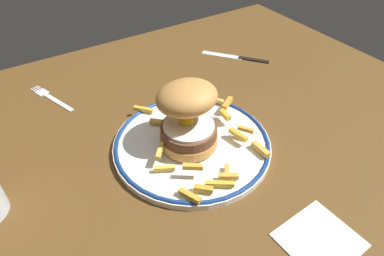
{
  "coord_description": "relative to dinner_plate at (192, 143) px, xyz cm",
  "views": [
    {
      "loc": [
        -21.17,
        -36.34,
        43.45
      ],
      "look_at": [
        3.52,
        2.27,
        4.6
      ],
      "focal_mm": 31.48,
      "sensor_mm": 36.0,
      "label": 1
    }
  ],
  "objects": [
    {
      "name": "knife",
      "position": [
        29.1,
        21.73,
        -0.58
      ],
      "size": [
        12.46,
        14.96,
        0.7
      ],
      "color": "black",
      "rests_on": "ground_plane"
    },
    {
      "name": "burger",
      "position": [
        -0.41,
        0.81,
        6.78
      ],
      "size": [
        13.31,
        13.82,
        12.39
      ],
      "color": "#C68B43",
      "rests_on": "dinner_plate"
    },
    {
      "name": "fork",
      "position": [
        -18.06,
        30.29,
        -0.66
      ],
      "size": [
        6.06,
        14.05,
        0.36
      ],
      "color": "silver",
      "rests_on": "ground_plane"
    },
    {
      "name": "dinner_plate",
      "position": [
        0.0,
        0.0,
        0.0
      ],
      "size": [
        29.14,
        29.14,
        1.6
      ],
      "color": "white",
      "rests_on": "ground_plane"
    },
    {
      "name": "fries_pile",
      "position": [
        1.51,
        -3.05,
        1.62
      ],
      "size": [
        22.79,
        27.82,
        2.52
      ],
      "color": "gold",
      "rests_on": "dinner_plate"
    },
    {
      "name": "ground_plane",
      "position": [
        -3.52,
        -2.27,
        -2.84
      ],
      "size": [
        125.72,
        103.06,
        4.0
      ],
      "primitive_type": "cube",
      "color": "#553818"
    },
    {
      "name": "napkin",
      "position": [
        4.87,
        -26.28,
        -0.64
      ],
      "size": [
        10.97,
        10.21,
        0.4
      ],
      "primitive_type": "cube",
      "rotation": [
        0.0,
        0.0,
        0.05
      ],
      "color": "silver",
      "rests_on": "ground_plane"
    }
  ]
}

